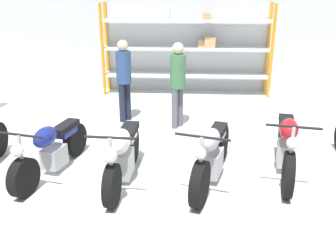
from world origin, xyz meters
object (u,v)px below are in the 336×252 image
Objects in this scene: shelving_rack at (188,47)px; motorcycle_white at (123,154)px; motorcycle_red at (286,145)px; person_near_rack at (178,78)px; motorcycle_blue at (52,149)px; motorcycle_silver at (212,156)px; person_browsing at (124,74)px.

shelving_rack is 5.20m from motorcycle_white.
person_near_rack is at bearing -127.05° from motorcycle_red.
motorcycle_blue is 2.52m from motorcycle_silver.
motorcycle_blue is at bearing -76.01° from motorcycle_red.
shelving_rack reaches higher than person_near_rack.
motorcycle_blue is 2.70m from person_browsing.
motorcycle_silver is 1.14× the size of person_near_rack.
shelving_rack is at bearing 169.52° from motorcycle_blue.
motorcycle_red reaches higher than motorcycle_white.
person_browsing is (-1.77, 2.66, 0.62)m from motorcycle_silver.
shelving_rack reaches higher than motorcycle_blue.
motorcycle_silver is at bearing 99.58° from motorcycle_blue.
motorcycle_silver is 3.25m from person_browsing.
person_browsing is 1.21m from person_near_rack.
shelving_rack reaches higher than person_browsing.
motorcycle_blue is 1.19m from motorcycle_white.
motorcycle_red is at bearing 106.77° from motorcycle_blue.
person_browsing is 1.00× the size of person_near_rack.
motorcycle_red is (2.54, 0.48, 0.01)m from motorcycle_white.
motorcycle_silver is (1.34, 0.08, -0.02)m from motorcycle_white.
motorcycle_white is 0.97× the size of motorcycle_silver.
shelving_rack is 2.53× the size of person_near_rack.
shelving_rack is 2.22× the size of motorcycle_silver.
motorcycle_red is 2.70m from person_near_rack.
person_browsing is at bearing 19.78° from person_near_rack.
motorcycle_silver is 2.49m from person_near_rack.
motorcycle_white is at bearing -69.38° from motorcycle_red.
motorcycle_red is 1.24× the size of person_browsing.
shelving_rack reaches higher than motorcycle_silver.
person_near_rack is (-0.60, 2.33, 0.62)m from motorcycle_silver.
motorcycle_silver is (2.51, -0.14, 0.02)m from motorcycle_blue.
motorcycle_red is 3.77m from person_browsing.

